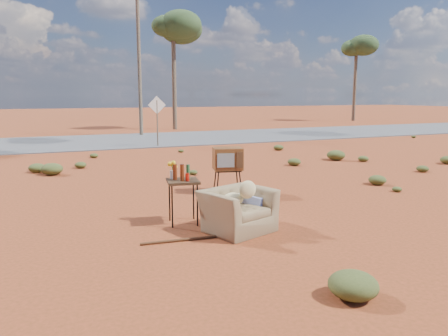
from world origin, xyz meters
name	(u,v)px	position (x,y,z in m)	size (l,w,h in m)	color
ground	(249,224)	(0.00, 0.00, 0.00)	(140.00, 140.00, 0.00)	#96391E
highway	(112,141)	(0.00, 15.00, 0.02)	(140.00, 7.00, 0.04)	#565659
armchair	(241,204)	(-0.26, -0.21, 0.44)	(1.39, 1.16, 0.94)	olive
tv_unit	(228,159)	(0.67, 2.47, 0.78)	(0.75, 0.66, 1.04)	black
side_table	(181,178)	(-1.07, 0.56, 0.80)	(0.63, 0.63, 1.09)	#392614
rusty_bar	(193,239)	(-1.18, -0.40, 0.02)	(0.04, 0.04, 1.63)	#532D16
road_sign	(157,112)	(1.50, 12.00, 1.50)	(0.78, 0.06, 2.19)	brown
eucalyptus_center	(173,28)	(5.00, 21.00, 6.43)	(3.20, 3.20, 7.60)	brown
eucalyptus_right	(356,50)	(22.00, 24.00, 5.94)	(3.20, 3.20, 7.10)	brown
utility_pole_center	(139,59)	(2.00, 17.50, 4.15)	(1.40, 0.20, 8.00)	brown
scrub_patch	(145,177)	(-0.82, 4.41, 0.14)	(17.49, 8.07, 0.33)	#484F22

